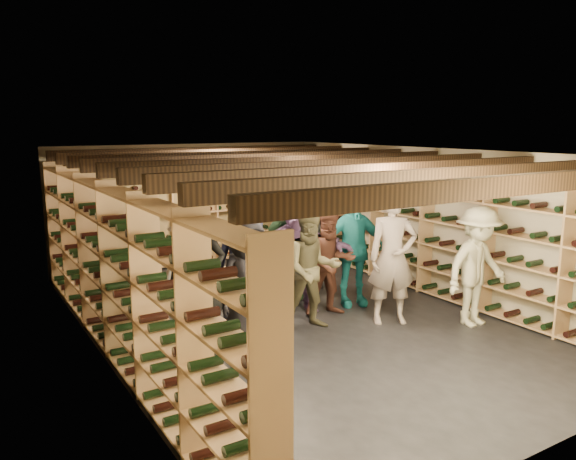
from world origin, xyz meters
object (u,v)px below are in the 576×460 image
at_px(person_11, 296,252).
at_px(crate_stack_right, 225,285).
at_px(crate_loose, 249,275).
at_px(person_8, 331,263).
at_px(person_12, 304,234).
at_px(person_0, 247,284).
at_px(person_4, 352,249).
at_px(crate_stack_left, 267,264).
at_px(person_9, 194,276).
at_px(person_1, 197,283).
at_px(person_10, 289,245).
at_px(person_3, 477,266).
at_px(person_2, 312,270).
at_px(person_7, 392,258).
at_px(person_6, 248,265).

bearing_deg(person_11, crate_stack_right, 149.59).
bearing_deg(crate_loose, person_8, -86.71).
bearing_deg(person_12, person_0, -157.72).
bearing_deg(person_4, crate_loose, 127.13).
distance_m(crate_stack_left, person_9, 3.14).
xyz_separation_m(person_1, person_12, (2.67, 1.79, 0.00)).
distance_m(crate_stack_right, person_12, 1.59).
relative_size(person_4, person_10, 1.00).
bearing_deg(person_11, person_4, 10.64).
distance_m(crate_stack_right, person_3, 3.85).
distance_m(person_1, person_9, 0.73).
height_order(crate_loose, person_3, person_3).
height_order(crate_stack_left, person_1, person_1).
distance_m(person_8, person_12, 1.37).
height_order(person_4, person_10, person_4).
relative_size(person_2, person_9, 0.98).
xyz_separation_m(person_4, person_7, (-0.03, -0.94, 0.06)).
relative_size(person_6, person_8, 1.17).
distance_m(person_8, person_10, 0.96).
height_order(person_1, person_12, person_12).
distance_m(person_4, person_9, 2.62).
bearing_deg(person_9, person_12, 5.72).
height_order(crate_stack_left, person_0, person_0).
xyz_separation_m(person_0, person_6, (0.26, 0.48, 0.10)).
relative_size(person_0, person_3, 0.98).
distance_m(crate_stack_left, person_11, 2.03).
distance_m(crate_loose, person_0, 3.25).
relative_size(person_11, person_12, 0.95).
relative_size(crate_stack_right, person_3, 0.32).
bearing_deg(person_1, crate_stack_left, 57.24).
bearing_deg(person_8, person_6, -168.81).
height_order(person_8, person_9, person_9).
bearing_deg(person_3, person_6, 152.72).
relative_size(crate_stack_right, crate_loose, 1.07).
bearing_deg(person_6, person_11, 43.25).
distance_m(person_3, person_12, 2.93).
relative_size(person_3, person_4, 0.95).
bearing_deg(person_8, person_12, 85.46).
relative_size(person_6, person_10, 1.05).
xyz_separation_m(person_4, person_10, (-0.69, 0.74, -0.00)).
bearing_deg(person_6, person_4, 26.65).
bearing_deg(crate_stack_right, person_9, -129.25).
bearing_deg(person_1, person_2, 15.18).
bearing_deg(person_1, person_6, 37.92).
distance_m(person_0, person_12, 2.68).
distance_m(person_1, person_4, 2.94).
xyz_separation_m(crate_stack_right, person_4, (1.60, -1.24, 0.64)).
bearing_deg(person_11, person_8, -28.47).
xyz_separation_m(person_6, person_12, (1.74, 1.29, 0.02)).
relative_size(person_8, person_11, 0.87).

